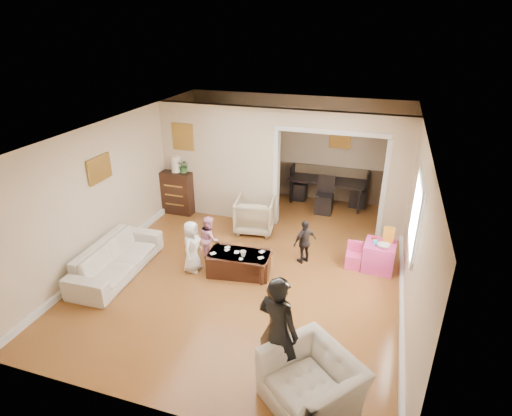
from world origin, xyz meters
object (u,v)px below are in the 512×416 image
(armchair_front, at_px, (312,383))
(play_table, at_px, (379,256))
(cyan_cup, at_px, (375,242))
(child_kneel_b, at_px, (210,238))
(dining_table, at_px, (328,190))
(coffee_cup, at_px, (243,254))
(child_kneel_a, at_px, (192,247))
(sofa, at_px, (117,259))
(child_toddler, at_px, (305,242))
(adult_person, at_px, (278,331))
(coffee_table, at_px, (239,264))
(table_lamp, at_px, (176,164))
(dresser, at_px, (178,192))
(armchair_back, at_px, (255,215))

(armchair_front, relative_size, play_table, 1.94)
(cyan_cup, bearing_deg, child_kneel_b, -168.86)
(dining_table, bearing_deg, armchair_front, -77.42)
(coffee_cup, distance_m, child_kneel_a, 0.96)
(coffee_cup, distance_m, dining_table, 3.91)
(sofa, bearing_deg, child_toddler, -68.07)
(adult_person, bearing_deg, child_toddler, -65.24)
(play_table, bearing_deg, coffee_table, -158.65)
(armchair_front, xyz_separation_m, table_lamp, (-4.06, 4.49, 0.86))
(child_kneel_a, bearing_deg, child_toddler, -63.70)
(dresser, height_order, cyan_cup, dresser)
(dresser, bearing_deg, play_table, -13.62)
(dining_table, height_order, adult_person, adult_person)
(coffee_cup, xyz_separation_m, child_toddler, (0.95, 0.80, -0.03))
(play_table, relative_size, dining_table, 0.29)
(coffee_table, bearing_deg, coffee_cup, -26.57)
(child_kneel_a, bearing_deg, dining_table, -25.03)
(armchair_front, xyz_separation_m, coffee_table, (-1.78, 2.41, -0.14))
(coffee_cup, bearing_deg, armchair_front, -54.52)
(coffee_table, xyz_separation_m, cyan_cup, (2.31, 0.89, 0.36))
(adult_person, distance_m, child_kneel_b, 3.17)
(play_table, bearing_deg, sofa, -160.62)
(armchair_front, bearing_deg, coffee_cup, 165.24)
(dresser, bearing_deg, child_toddler, -21.79)
(armchair_back, relative_size, dresser, 0.81)
(coffee_table, relative_size, cyan_cup, 13.78)
(table_lamp, distance_m, play_table, 4.92)
(dresser, relative_size, table_lamp, 2.85)
(dresser, height_order, child_kneel_b, dresser)
(sofa, bearing_deg, adult_person, -115.55)
(sofa, relative_size, armchair_back, 2.46)
(adult_person, bearing_deg, sofa, -3.61)
(table_lamp, bearing_deg, coffee_cup, -41.85)
(play_table, distance_m, cyan_cup, 0.32)
(armchair_back, distance_m, coffee_cup, 1.80)
(table_lamp, bearing_deg, armchair_back, -10.32)
(coffee_table, height_order, child_kneel_b, child_kneel_b)
(armchair_back, relative_size, adult_person, 0.53)
(sofa, bearing_deg, dining_table, -37.73)
(armchair_front, bearing_deg, dresser, 171.88)
(dining_table, bearing_deg, child_kneel_a, -110.21)
(coffee_cup, bearing_deg, table_lamp, 138.15)
(coffee_cup, height_order, play_table, play_table)
(child_kneel_a, bearing_deg, coffee_cup, -83.04)
(dining_table, bearing_deg, cyan_cup, -60.22)
(coffee_table, relative_size, adult_person, 0.71)
(dining_table, relative_size, child_toddler, 2.14)
(play_table, bearing_deg, child_kneel_b, -168.32)
(sofa, relative_size, adult_person, 1.31)
(child_toddler, bearing_deg, child_kneel_a, -23.70)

